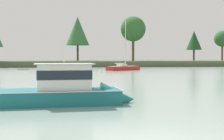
% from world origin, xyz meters
% --- Properties ---
extents(far_shore_bank, '(231.13, 50.25, 1.68)m').
position_xyz_m(far_shore_bank, '(0.00, 102.18, 0.84)').
color(far_shore_bank, '#4C563D').
rests_on(far_shore_bank, ground).
extents(cruiser_teal, '(8.14, 2.78, 4.58)m').
position_xyz_m(cruiser_teal, '(-2.06, 8.97, 0.59)').
color(cruiser_teal, '#196B70').
rests_on(cruiser_teal, ground).
extents(dinghy_white, '(2.79, 1.83, 0.45)m').
position_xyz_m(dinghy_white, '(-11.80, 59.45, 0.12)').
color(dinghy_white, white).
rests_on(dinghy_white, ground).
extents(sailboat_red, '(7.85, 6.35, 10.94)m').
position_xyz_m(sailboat_red, '(9.36, 55.83, 0.24)').
color(sailboat_red, '#B2231E').
rests_on(sailboat_red, ground).
extents(mooring_buoy_white, '(0.46, 0.46, 0.51)m').
position_xyz_m(mooring_buoy_white, '(3.62, 47.54, 0.08)').
color(mooring_buoy_white, white).
rests_on(mooring_buoy_white, ground).
extents(shore_tree_inland_a, '(7.53, 7.53, 14.31)m').
position_xyz_m(shore_tree_inland_a, '(0.99, 93.16, 11.35)').
color(shore_tree_inland_a, brown).
rests_on(shore_tree_inland_a, far_shore_bank).
extents(shore_tree_right, '(5.25, 5.25, 10.12)m').
position_xyz_m(shore_tree_right, '(40.45, 92.34, 8.55)').
color(shore_tree_right, brown).
rests_on(shore_tree_right, far_shore_bank).
extents(shore_tree_far_left, '(7.99, 7.99, 14.17)m').
position_xyz_m(shore_tree_far_left, '(18.50, 88.77, 11.79)').
color(shore_tree_far_left, brown).
rests_on(shore_tree_far_left, far_shore_bank).
extents(shore_tree_right_mid, '(5.79, 5.79, 10.70)m').
position_xyz_m(shore_tree_right_mid, '(52.39, 95.46, 9.42)').
color(shore_tree_right_mid, brown).
rests_on(shore_tree_right_mid, far_shore_bank).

